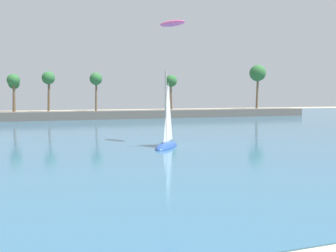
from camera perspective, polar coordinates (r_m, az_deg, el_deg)
sea at (r=65.29m, az=-15.11°, el=0.11°), size 220.00×110.11×0.06m
palm_headland at (r=80.22m, az=-19.47°, el=3.18°), size 114.92×6.60×13.17m
sailboat_mid_bay at (r=36.37m, az=-0.19°, el=-2.11°), size 4.38×5.42×7.88m
kite_aloft_high_over_bay at (r=40.54m, az=0.65°, el=15.36°), size 2.67×3.54×0.65m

